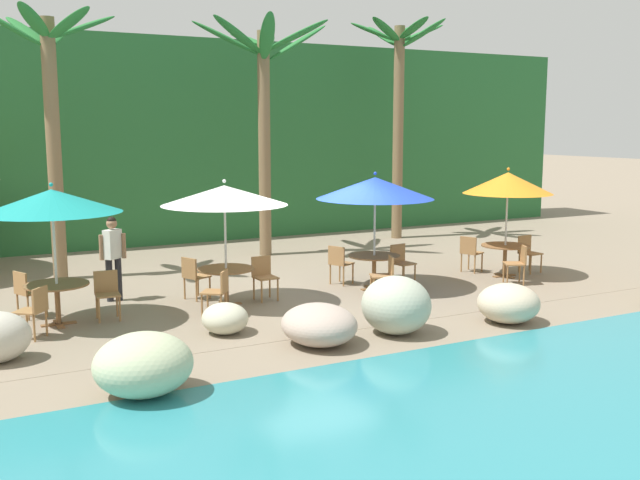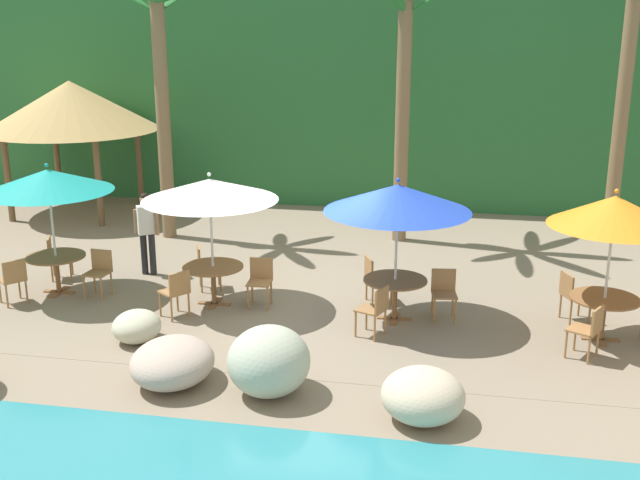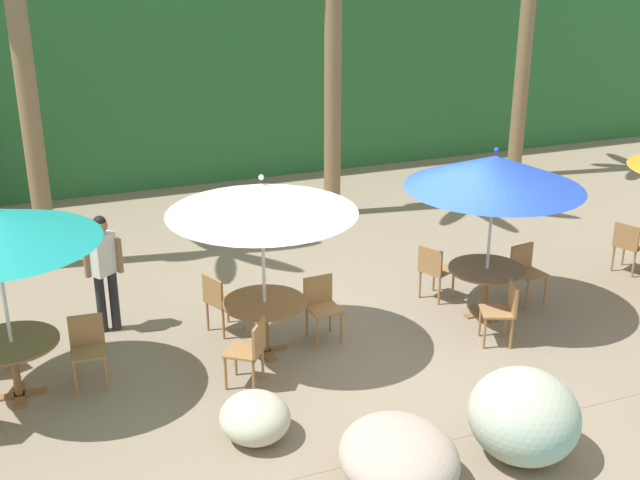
# 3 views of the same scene
# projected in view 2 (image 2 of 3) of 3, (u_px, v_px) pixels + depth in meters

# --- Properties ---
(ground_plane) EXTENTS (120.00, 120.00, 0.00)m
(ground_plane) POSITION_uv_depth(u_px,v_px,m) (307.00, 312.00, 13.78)
(ground_plane) COLOR gray
(terrace_deck) EXTENTS (18.00, 5.20, 0.01)m
(terrace_deck) POSITION_uv_depth(u_px,v_px,m) (307.00, 312.00, 13.78)
(terrace_deck) COLOR gray
(terrace_deck) RESTS_ON ground
(foliage_backdrop) EXTENTS (28.00, 2.40, 6.00)m
(foliage_backdrop) POSITION_uv_depth(u_px,v_px,m) (372.00, 93.00, 21.42)
(foliage_backdrop) COLOR #286633
(foliage_backdrop) RESTS_ON ground
(rock_seawall) EXTENTS (15.35, 3.36, 0.98)m
(rock_seawall) POSITION_uv_depth(u_px,v_px,m) (285.00, 376.00, 10.51)
(rock_seawall) COLOR #B5C096
(rock_seawall) RESTS_ON ground
(umbrella_teal) EXTENTS (2.35, 2.35, 2.50)m
(umbrella_teal) POSITION_uv_depth(u_px,v_px,m) (48.00, 180.00, 14.13)
(umbrella_teal) COLOR silver
(umbrella_teal) RESTS_ON ground
(dining_table_teal) EXTENTS (1.10, 1.10, 0.74)m
(dining_table_teal) POSITION_uv_depth(u_px,v_px,m) (56.00, 262.00, 14.57)
(dining_table_teal) COLOR brown
(dining_table_teal) RESTS_ON ground
(chair_teal_seaward) EXTENTS (0.45, 0.46, 0.87)m
(chair_teal_seaward) POSITION_uv_depth(u_px,v_px,m) (99.00, 269.00, 14.46)
(chair_teal_seaward) COLOR #9E7042
(chair_teal_seaward) RESTS_ON ground
(chair_teal_inland) EXTENTS (0.56, 0.56, 0.87)m
(chair_teal_inland) POSITION_uv_depth(u_px,v_px,m) (56.00, 254.00, 15.37)
(chair_teal_inland) COLOR #9E7042
(chair_teal_inland) RESTS_ON ground
(chair_teal_left) EXTENTS (0.60, 0.59, 0.87)m
(chair_teal_left) POSITION_uv_depth(u_px,v_px,m) (13.00, 278.00, 14.00)
(chair_teal_left) COLOR #9E7042
(chair_teal_left) RESTS_ON ground
(umbrella_white) EXTENTS (2.42, 2.42, 2.46)m
(umbrella_white) POSITION_uv_depth(u_px,v_px,m) (210.00, 190.00, 13.54)
(umbrella_white) COLOR silver
(umbrella_white) RESTS_ON ground
(dining_table_white) EXTENTS (1.10, 1.10, 0.74)m
(dining_table_white) POSITION_uv_depth(u_px,v_px,m) (213.00, 273.00, 13.97)
(dining_table_white) COLOR brown
(dining_table_white) RESTS_ON ground
(chair_white_seaward) EXTENTS (0.44, 0.45, 0.87)m
(chair_white_seaward) POSITION_uv_depth(u_px,v_px,m) (260.00, 278.00, 13.97)
(chair_white_seaward) COLOR #9E7042
(chair_white_seaward) RESTS_ON ground
(chair_white_inland) EXTENTS (0.56, 0.55, 0.87)m
(chair_white_inland) POSITION_uv_depth(u_px,v_px,m) (205.00, 264.00, 14.78)
(chair_white_inland) COLOR #9E7042
(chair_white_inland) RESTS_ON ground
(chair_white_left) EXTENTS (0.59, 0.59, 0.87)m
(chair_white_left) POSITION_uv_depth(u_px,v_px,m) (177.00, 290.00, 13.37)
(chair_white_left) COLOR #9E7042
(chair_white_left) RESTS_ON ground
(umbrella_blue) EXTENTS (2.48, 2.48, 2.51)m
(umbrella_blue) POSITION_uv_depth(u_px,v_px,m) (398.00, 198.00, 12.85)
(umbrella_blue) COLOR silver
(umbrella_blue) RESTS_ON ground
(dining_table_blue) EXTENTS (1.10, 1.10, 0.74)m
(dining_table_blue) POSITION_uv_depth(u_px,v_px,m) (395.00, 286.00, 13.28)
(dining_table_blue) COLOR brown
(dining_table_blue) RESTS_ON ground
(chair_blue_seaward) EXTENTS (0.48, 0.49, 0.87)m
(chair_blue_seaward) POSITION_uv_depth(u_px,v_px,m) (444.00, 290.00, 13.37)
(chair_blue_seaward) COLOR #9E7042
(chair_blue_seaward) RESTS_ON ground
(chair_blue_inland) EXTENTS (0.57, 0.56, 0.87)m
(chair_blue_inland) POSITION_uv_depth(u_px,v_px,m) (374.00, 276.00, 14.08)
(chair_blue_inland) COLOR #9E7042
(chair_blue_inland) RESTS_ON ground
(chair_blue_left) EXTENTS (0.55, 0.55, 0.87)m
(chair_blue_left) POSITION_uv_depth(u_px,v_px,m) (376.00, 308.00, 12.58)
(chair_blue_left) COLOR #9E7042
(chair_blue_left) RESTS_ON ground
(umbrella_orange) EXTENTS (2.03, 2.03, 2.53)m
(umbrella_orange) POSITION_uv_depth(u_px,v_px,m) (614.00, 211.00, 11.99)
(umbrella_orange) COLOR silver
(umbrella_orange) RESTS_ON ground
(dining_table_orange) EXTENTS (1.10, 1.10, 0.74)m
(dining_table_orange) POSITION_uv_depth(u_px,v_px,m) (604.00, 305.00, 12.43)
(dining_table_orange) COLOR brown
(dining_table_orange) RESTS_ON ground
(chair_orange_inland) EXTENTS (0.55, 0.55, 0.87)m
(chair_orange_inland) POSITION_uv_depth(u_px,v_px,m) (572.00, 293.00, 13.24)
(chair_orange_inland) COLOR #9E7042
(chair_orange_inland) RESTS_ON ground
(chair_orange_left) EXTENTS (0.58, 0.57, 0.87)m
(chair_orange_left) POSITION_uv_depth(u_px,v_px,m) (589.00, 328.00, 11.77)
(chair_orange_left) COLOR #9E7042
(chair_orange_left) RESTS_ON ground
(palm_tree_nearest) EXTENTS (2.91, 2.75, 5.96)m
(palm_tree_nearest) POSITION_uv_depth(u_px,v_px,m) (160.00, 67.00, 17.37)
(palm_tree_nearest) COLOR brown
(palm_tree_nearest) RESTS_ON ground
(palm_tree_second) EXTENTS (3.65, 3.70, 6.18)m
(palm_tree_second) POSITION_uv_depth(u_px,v_px,m) (404.00, 52.00, 16.99)
(palm_tree_second) COLOR brown
(palm_tree_second) RESTS_ON ground
(palm_tree_third) EXTENTS (2.93, 2.99, 6.60)m
(palm_tree_third) POSITION_uv_depth(u_px,v_px,m) (630.00, 45.00, 16.94)
(palm_tree_third) COLOR brown
(palm_tree_third) RESTS_ON ground
(palapa_hut) EXTENTS (4.48, 4.48, 3.46)m
(palapa_hut) POSITION_uv_depth(u_px,v_px,m) (71.00, 106.00, 19.98)
(palapa_hut) COLOR brown
(palapa_hut) RESTS_ON ground
(waiter_in_white) EXTENTS (0.52, 0.36, 1.70)m
(waiter_in_white) POSITION_uv_depth(u_px,v_px,m) (147.00, 228.00, 15.51)
(waiter_in_white) COLOR #232328
(waiter_in_white) RESTS_ON ground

